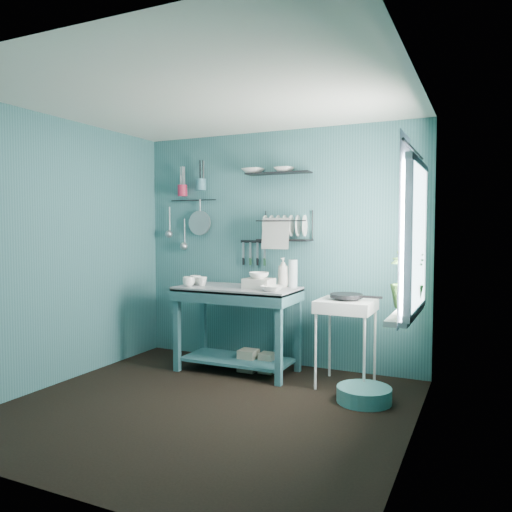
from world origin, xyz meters
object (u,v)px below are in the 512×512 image
at_px(mug_right, 195,280).
at_px(soap_bottle, 283,272).
at_px(storage_tin_large, 248,360).
at_px(utensil_cup_magenta, 182,191).
at_px(dish_rack, 285,226).
at_px(mug_left, 189,282).
at_px(potted_plant, 407,279).
at_px(water_bottle, 293,273).
at_px(mug_mid, 202,281).
at_px(utensil_cup_teal, 201,185).
at_px(floor_basin, 364,395).
at_px(frying_pan, 346,296).
at_px(work_counter, 237,329).
at_px(hotplate_stand, 346,343).
at_px(storage_tin_small, 267,363).
at_px(wash_tub, 259,283).
at_px(colander, 200,223).

distance_m(mug_right, soap_bottle, 0.95).
xyz_separation_m(mug_right, storage_tin_large, (0.60, 0.05, -0.81)).
bearing_deg(utensil_cup_magenta, dish_rack, -2.22).
height_order(mug_left, potted_plant, potted_plant).
height_order(mug_left, water_bottle, water_bottle).
xyz_separation_m(mug_mid, utensil_cup_teal, (-0.28, 0.45, 1.04)).
relative_size(soap_bottle, floor_basin, 0.65).
bearing_deg(frying_pan, work_counter, -179.61).
bearing_deg(storage_tin_large, utensil_cup_teal, 155.76).
height_order(hotplate_stand, utensil_cup_teal, utensil_cup_teal).
distance_m(utensil_cup_teal, storage_tin_small, 2.11).
distance_m(mug_mid, frying_pan, 1.51).
xyz_separation_m(frying_pan, dish_rack, (-0.75, 0.33, 0.65)).
distance_m(wash_tub, floor_basin, 1.46).
relative_size(water_bottle, utensil_cup_teal, 2.15).
bearing_deg(utensil_cup_teal, mug_mid, -58.45).
xyz_separation_m(soap_bottle, dish_rack, (-0.04, 0.14, 0.47)).
relative_size(mug_right, potted_plant, 0.27).
bearing_deg(wash_tub, work_counter, 175.43).
height_order(utensil_cup_teal, colander, utensil_cup_teal).
relative_size(mug_right, hotplate_stand, 0.15).
relative_size(wash_tub, potted_plant, 0.61).
bearing_deg(mug_left, potted_plant, -6.15).
bearing_deg(mug_mid, potted_plant, -9.11).
distance_m(soap_bottle, storage_tin_small, 0.93).
height_order(mug_right, utensil_cup_teal, utensil_cup_teal).
bearing_deg(colander, frying_pan, -12.74).
height_order(work_counter, colander, colander).
xyz_separation_m(hotplate_stand, utensil_cup_magenta, (-2.04, 0.38, 1.50)).
distance_m(work_counter, storage_tin_small, 0.46).
distance_m(work_counter, frying_pan, 1.20).
relative_size(mug_left, colander, 0.44).
bearing_deg(dish_rack, wash_tub, -103.27).
bearing_deg(storage_tin_large, hotplate_stand, -2.36).
bearing_deg(dish_rack, water_bottle, -34.27).
distance_m(frying_pan, potted_plant, 0.75).
xyz_separation_m(mug_right, hotplate_stand, (1.63, 0.01, -0.51)).
relative_size(wash_tub, colander, 1.00).
bearing_deg(soap_bottle, mug_left, -158.20).
bearing_deg(wash_tub, floor_basin, -16.96).
bearing_deg(utensil_cup_magenta, storage_tin_small, -14.41).
xyz_separation_m(wash_tub, water_bottle, (0.27, 0.24, 0.09)).
relative_size(work_counter, frying_pan, 4.08).
height_order(soap_bottle, dish_rack, dish_rack).
bearing_deg(work_counter, frying_pan, 6.45).
relative_size(utensil_cup_teal, floor_basin, 0.28).
xyz_separation_m(work_counter, storage_tin_small, (0.30, 0.08, -0.33)).
distance_m(hotplate_stand, dish_rack, 1.36).
bearing_deg(potted_plant, frying_pan, 145.70).
bearing_deg(water_bottle, soap_bottle, -168.69).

